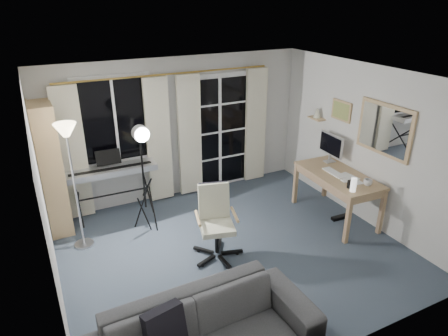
# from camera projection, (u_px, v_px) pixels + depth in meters

# --- Properties ---
(floor) EXTENTS (4.50, 4.00, 0.02)m
(floor) POSITION_uv_depth(u_px,v_px,m) (232.00, 250.00, 5.62)
(floor) COLOR #36404E
(floor) RESTS_ON ground
(window) EXTENTS (1.20, 0.08, 1.40)m
(window) POSITION_uv_depth(u_px,v_px,m) (115.00, 120.00, 6.20)
(window) COLOR white
(window) RESTS_ON floor
(french_door) EXTENTS (1.32, 0.09, 2.11)m
(french_door) POSITION_uv_depth(u_px,v_px,m) (219.00, 133.00, 7.13)
(french_door) COLOR white
(french_door) RESTS_ON floor
(curtains) EXTENTS (3.60, 0.07, 2.13)m
(curtains) POSITION_uv_depth(u_px,v_px,m) (174.00, 138.00, 6.66)
(curtains) COLOR gold
(curtains) RESTS_ON floor
(bookshelf) EXTENTS (0.32, 0.92, 1.96)m
(bookshelf) POSITION_uv_depth(u_px,v_px,m) (48.00, 170.00, 5.85)
(bookshelf) COLOR tan
(bookshelf) RESTS_ON floor
(torchiere_lamp) EXTENTS (0.35, 0.35, 1.81)m
(torchiere_lamp) POSITION_uv_depth(u_px,v_px,m) (69.00, 150.00, 5.14)
(torchiere_lamp) COLOR #B2B2B7
(torchiere_lamp) RESTS_ON floor
(keyboard_piano) EXTENTS (1.41, 0.70, 1.02)m
(keyboard_piano) POSITION_uv_depth(u_px,v_px,m) (111.00, 172.00, 6.19)
(keyboard_piano) COLOR black
(keyboard_piano) RESTS_ON floor
(studio_light) EXTENTS (0.31, 0.34, 1.70)m
(studio_light) POSITION_uv_depth(u_px,v_px,m) (142.00, 146.00, 5.53)
(studio_light) COLOR black
(studio_light) RESTS_ON floor
(office_chair) EXTENTS (0.70, 0.69, 1.00)m
(office_chair) POSITION_uv_depth(u_px,v_px,m) (215.00, 215.00, 5.33)
(office_chair) COLOR black
(office_chair) RESTS_ON floor
(desk) EXTENTS (0.77, 1.44, 0.76)m
(desk) POSITION_uv_depth(u_px,v_px,m) (338.00, 179.00, 6.18)
(desk) COLOR tan
(desk) RESTS_ON floor
(monitor) EXTENTS (0.19, 0.54, 0.47)m
(monitor) POSITION_uv_depth(u_px,v_px,m) (331.00, 146.00, 6.48)
(monitor) COLOR silver
(monitor) RESTS_ON desk
(desk_clutter) EXTENTS (0.47, 0.85, 0.96)m
(desk_clutter) POSITION_uv_depth(u_px,v_px,m) (344.00, 190.00, 6.00)
(desk_clutter) COLOR white
(desk_clutter) RESTS_ON desk
(mug) EXTENTS (0.13, 0.10, 0.12)m
(mug) POSITION_uv_depth(u_px,v_px,m) (368.00, 182.00, 5.75)
(mug) COLOR silver
(mug) RESTS_ON desk
(wall_mirror) EXTENTS (0.04, 0.94, 0.74)m
(wall_mirror) POSITION_uv_depth(u_px,v_px,m) (385.00, 129.00, 5.62)
(wall_mirror) COLOR tan
(wall_mirror) RESTS_ON floor
(framed_print) EXTENTS (0.03, 0.42, 0.32)m
(framed_print) POSITION_uv_depth(u_px,v_px,m) (341.00, 111.00, 6.34)
(framed_print) COLOR tan
(framed_print) RESTS_ON floor
(wall_shelf) EXTENTS (0.16, 0.30, 0.18)m
(wall_shelf) POSITION_uv_depth(u_px,v_px,m) (317.00, 115.00, 6.80)
(wall_shelf) COLOR tan
(wall_shelf) RESTS_ON floor
(sofa) EXTENTS (2.27, 0.71, 0.88)m
(sofa) POSITION_uv_depth(u_px,v_px,m) (202.00, 329.00, 3.70)
(sofa) COLOR #313133
(sofa) RESTS_ON floor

